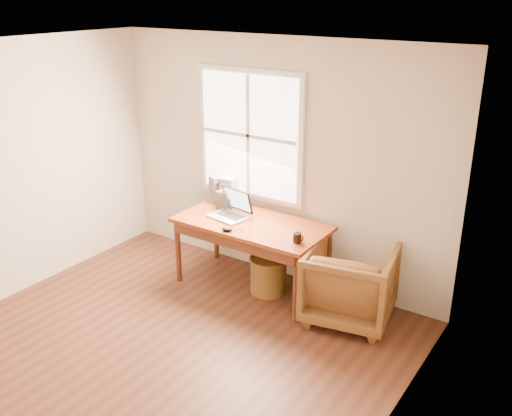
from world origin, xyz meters
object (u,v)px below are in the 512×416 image
(armchair, at_px, (350,283))
(laptop, at_px, (228,205))
(cd_stack_a, at_px, (229,190))
(wicker_stool, at_px, (268,275))
(coffee_mug, at_px, (297,238))
(desk, at_px, (252,224))

(armchair, distance_m, laptop, 1.51)
(cd_stack_a, bearing_deg, armchair, -10.60)
(wicker_stool, distance_m, laptop, 0.86)
(wicker_stool, xyz_separation_m, laptop, (-0.49, -0.04, 0.71))
(armchair, xyz_separation_m, coffee_mug, (-0.50, -0.17, 0.42))
(armchair, relative_size, laptop, 2.00)
(wicker_stool, bearing_deg, laptop, -175.35)
(coffee_mug, bearing_deg, desk, 165.76)
(coffee_mug, bearing_deg, cd_stack_a, 158.13)
(armchair, height_order, cd_stack_a, cd_stack_a)
(cd_stack_a, bearing_deg, desk, -30.77)
(laptop, relative_size, coffee_mug, 4.39)
(desk, relative_size, coffee_mug, 16.93)
(coffee_mug, relative_size, cd_stack_a, 0.30)
(desk, bearing_deg, coffee_mug, -14.83)
(coffee_mug, bearing_deg, laptop, 172.52)
(wicker_stool, bearing_deg, desk, 180.00)
(armchair, relative_size, cd_stack_a, 2.66)
(wicker_stool, relative_size, laptop, 0.92)
(wicker_stool, bearing_deg, cd_stack_a, 157.03)
(cd_stack_a, bearing_deg, coffee_mug, -22.45)
(armchair, bearing_deg, wicker_stool, -10.74)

